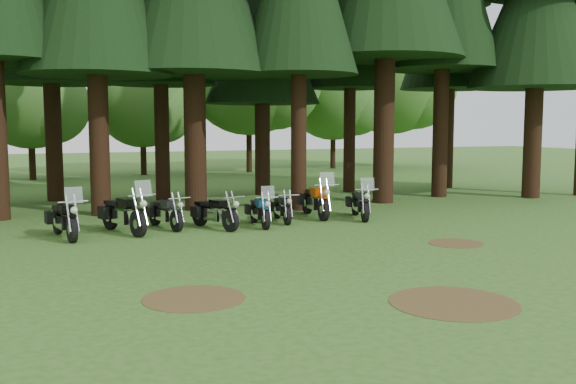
% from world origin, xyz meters
% --- Properties ---
extents(ground, '(120.00, 120.00, 0.00)m').
position_xyz_m(ground, '(0.00, 0.00, 0.00)').
color(ground, '#2D5C1A').
rests_on(ground, ground).
extents(pine_back_4, '(4.94, 4.94, 13.78)m').
position_xyz_m(pine_back_4, '(4.04, 13.25, 8.25)').
color(pine_back_4, black).
rests_on(pine_back_4, ground).
extents(decid_3, '(6.12, 5.95, 7.65)m').
position_xyz_m(decid_3, '(-4.71, 25.13, 4.51)').
color(decid_3, black).
rests_on(decid_3, ground).
extents(decid_4, '(5.93, 5.76, 7.41)m').
position_xyz_m(decid_4, '(1.58, 26.32, 4.37)').
color(decid_4, black).
rests_on(decid_4, ground).
extents(decid_5, '(8.45, 8.21, 10.56)m').
position_xyz_m(decid_5, '(8.29, 25.71, 6.23)').
color(decid_5, black).
rests_on(decid_5, ground).
extents(decid_6, '(7.06, 6.86, 8.82)m').
position_xyz_m(decid_6, '(14.85, 27.01, 5.20)').
color(decid_6, black).
rests_on(decid_6, ground).
extents(decid_7, '(8.44, 8.20, 10.55)m').
position_xyz_m(decid_7, '(19.46, 26.83, 6.22)').
color(decid_7, black).
rests_on(decid_7, ground).
extents(dirt_patch_0, '(1.80, 1.80, 0.01)m').
position_xyz_m(dirt_patch_0, '(-3.00, -2.00, 0.01)').
color(dirt_patch_0, '#4C3D1E').
rests_on(dirt_patch_0, ground).
extents(dirt_patch_1, '(1.40, 1.40, 0.01)m').
position_xyz_m(dirt_patch_1, '(4.50, 0.50, 0.01)').
color(dirt_patch_1, '#4C3D1E').
rests_on(dirt_patch_1, ground).
extents(dirt_patch_2, '(2.20, 2.20, 0.01)m').
position_xyz_m(dirt_patch_2, '(1.00, -4.00, 0.01)').
color(dirt_patch_2, '#4C3D1E').
rests_on(dirt_patch_2, ground).
extents(motorcycle_0, '(0.66, 2.34, 1.47)m').
position_xyz_m(motorcycle_0, '(-4.65, 5.19, 0.49)').
color(motorcycle_0, black).
rests_on(motorcycle_0, ground).
extents(motorcycle_1, '(1.05, 2.45, 1.56)m').
position_xyz_m(motorcycle_1, '(-3.07, 5.39, 0.52)').
color(motorcycle_1, black).
rests_on(motorcycle_1, ground).
extents(motorcycle_2, '(0.61, 2.03, 0.84)m').
position_xyz_m(motorcycle_2, '(-1.83, 5.76, 0.43)').
color(motorcycle_2, black).
rests_on(motorcycle_2, ground).
extents(motorcycle_3, '(0.86, 2.04, 0.86)m').
position_xyz_m(motorcycle_3, '(-0.51, 5.16, 0.44)').
color(motorcycle_3, black).
rests_on(motorcycle_3, ground).
extents(motorcycle_4, '(0.50, 2.06, 1.29)m').
position_xyz_m(motorcycle_4, '(0.88, 5.12, 0.43)').
color(motorcycle_4, black).
rests_on(motorcycle_4, ground).
extents(motorcycle_5, '(0.43, 1.95, 0.80)m').
position_xyz_m(motorcycle_5, '(1.82, 5.66, 0.41)').
color(motorcycle_5, black).
rests_on(motorcycle_5, ground).
extents(motorcycle_6, '(0.62, 2.50, 1.57)m').
position_xyz_m(motorcycle_6, '(3.19, 6.12, 0.52)').
color(motorcycle_6, black).
rests_on(motorcycle_6, ground).
extents(motorcycle_7, '(0.94, 2.21, 1.41)m').
position_xyz_m(motorcycle_7, '(4.40, 5.29, 0.47)').
color(motorcycle_7, black).
rests_on(motorcycle_7, ground).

